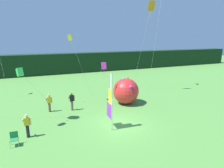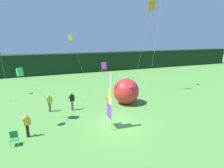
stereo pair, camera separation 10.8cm
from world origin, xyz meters
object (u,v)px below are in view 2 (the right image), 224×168
(kite_yellow_box_0, at_px, (70,38))
(kite_red_delta_5, at_px, (0,54))
(person_far_left, at_px, (49,103))
(person_near_banner, at_px, (27,125))
(kite_magenta_diamond_3, at_px, (103,68))
(folding_chair, at_px, (14,137))
(person_mid_field, at_px, (72,101))
(banner_flag, at_px, (110,102))
(inflatable_balloon, at_px, (126,91))
(kite_green_box_4, at_px, (20,72))
(kite_orange_diamond_1, at_px, (151,10))

(kite_yellow_box_0, relative_size, kite_red_delta_5, 1.34)
(person_far_left, bearing_deg, kite_red_delta_5, 122.01)
(person_near_banner, relative_size, kite_magenta_diamond_3, 0.38)
(person_far_left, xyz_separation_m, folding_chair, (-2.60, -5.08, -0.38))
(folding_chair, relative_size, kite_red_delta_5, 0.17)
(folding_chair, bearing_deg, person_mid_field, 45.37)
(person_far_left, height_order, kite_magenta_diamond_3, kite_magenta_diamond_3)
(person_mid_field, distance_m, kite_magenta_diamond_3, 4.24)
(kite_yellow_box_0, xyz_separation_m, kite_magenta_diamond_3, (2.56, -2.09, -2.79))
(person_mid_field, relative_size, kite_magenta_diamond_3, 0.39)
(person_far_left, bearing_deg, person_near_banner, -112.61)
(banner_flag, xyz_separation_m, person_far_left, (-3.98, 5.26, -1.19))
(kite_yellow_box_0, bearing_deg, person_far_left, -148.57)
(inflatable_balloon, xyz_separation_m, kite_red_delta_5, (-12.04, 7.75, 3.54))
(kite_magenta_diamond_3, relative_size, kite_red_delta_5, 0.85)
(kite_red_delta_5, bearing_deg, person_mid_field, -49.46)
(banner_flag, xyz_separation_m, person_near_banner, (-5.78, 0.94, -1.18))
(kite_yellow_box_0, bearing_deg, kite_red_delta_5, 141.02)
(banner_flag, bearing_deg, inflatable_balloon, 52.46)
(kite_green_box_4, bearing_deg, inflatable_balloon, 14.17)
(person_mid_field, xyz_separation_m, kite_orange_diamond_1, (9.82, 2.49, 8.80))
(person_far_left, relative_size, folding_chair, 1.87)
(person_near_banner, xyz_separation_m, person_mid_field, (3.81, 3.91, 0.02))
(kite_green_box_4, xyz_separation_m, kite_red_delta_5, (-2.53, 10.16, 0.52))
(kite_magenta_diamond_3, bearing_deg, kite_red_delta_5, 140.98)
(banner_flag, relative_size, kite_green_box_4, 0.92)
(person_far_left, xyz_separation_m, kite_orange_diamond_1, (11.82, 2.07, 8.84))
(kite_yellow_box_0, distance_m, kite_green_box_4, 6.73)
(person_mid_field, bearing_deg, kite_green_box_4, -146.95)
(person_mid_field, bearing_deg, person_near_banner, -134.26)
(inflatable_balloon, bearing_deg, kite_magenta_diamond_3, 179.44)
(banner_flag, distance_m, inflatable_balloon, 5.94)
(kite_yellow_box_0, bearing_deg, folding_chair, -127.63)
(kite_magenta_diamond_3, xyz_separation_m, kite_red_delta_5, (-9.54, 7.73, 1.02))
(kite_yellow_box_0, relative_size, kite_orange_diamond_1, 0.66)
(banner_flag, xyz_separation_m, kite_orange_diamond_1, (7.85, 7.33, 7.64))
(folding_chair, bearing_deg, person_near_banner, 43.52)
(person_far_left, relative_size, kite_red_delta_5, 0.32)
(person_near_banner, bearing_deg, person_far_left, 67.39)
(kite_magenta_diamond_3, bearing_deg, person_far_left, 173.65)
(kite_orange_diamond_1, height_order, kite_magenta_diamond_3, kite_orange_diamond_1)
(kite_yellow_box_0, relative_size, kite_green_box_4, 1.49)
(inflatable_balloon, height_order, kite_yellow_box_0, kite_yellow_box_0)
(person_mid_field, bearing_deg, banner_flag, -67.87)
(person_far_left, xyz_separation_m, kite_magenta_diamond_3, (5.06, -0.56, 2.97))
(inflatable_balloon, xyz_separation_m, kite_yellow_box_0, (-5.07, 2.11, 5.31))
(kite_yellow_box_0, bearing_deg, inflatable_balloon, -22.61)
(banner_flag, distance_m, kite_green_box_4, 6.74)
(person_mid_field, bearing_deg, folding_chair, -134.63)
(folding_chair, height_order, kite_magenta_diamond_3, kite_magenta_diamond_3)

